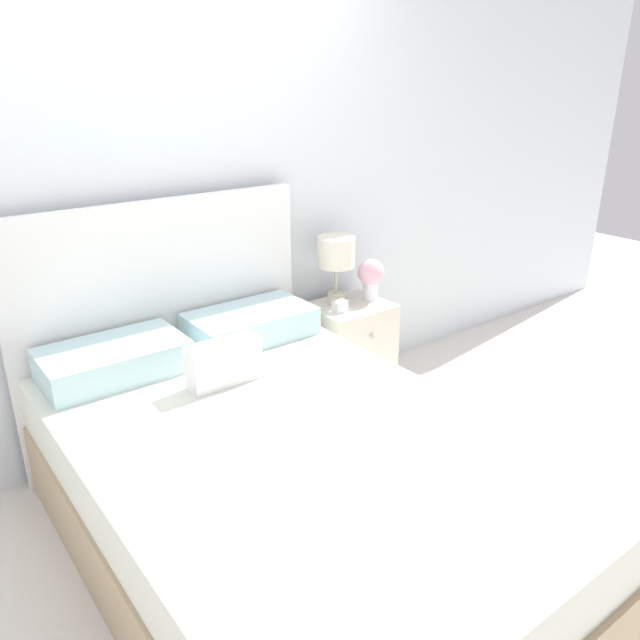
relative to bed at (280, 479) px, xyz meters
The scene contains 7 objects.
ground_plane 1.06m from the bed, 90.00° to the left, with size 12.00×12.00×0.00m, color silver.
wall_back 1.47m from the bed, 90.00° to the left, with size 8.00×0.06×2.60m.
bed is the anchor object (origin of this frame).
nightstand 1.31m from the bed, 38.25° to the left, with size 0.44×0.39×0.58m.
table_lamp 1.41m from the bed, 41.85° to the left, with size 0.21×0.21×0.39m.
flower_vase 1.48m from the bed, 34.39° to the left, with size 0.15×0.15×0.24m.
alarm_clock 1.22m from the bed, 39.68° to the left, with size 0.08×0.06×0.06m.
Camera 1 is at (-1.11, -2.74, 1.80)m, focal length 35.00 mm.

